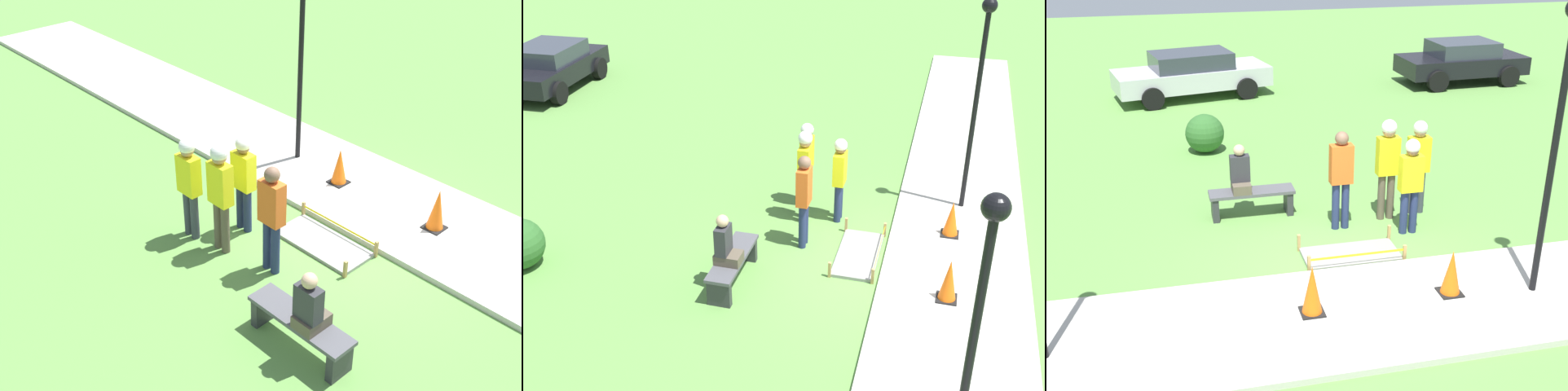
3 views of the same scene
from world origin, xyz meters
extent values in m
plane|color=#5B8E42|center=(0.00, 0.00, 0.00)|extent=(60.00, 60.00, 0.00)
cube|color=#BCB7AD|center=(0.00, -1.27, 0.05)|extent=(28.00, 2.53, 0.10)
cube|color=gray|center=(0.30, 0.49, 0.03)|extent=(1.61, 0.76, 0.06)
cube|color=tan|center=(-0.51, 0.11, 0.15)|extent=(0.05, 0.05, 0.30)
cube|color=tan|center=(1.10, 0.11, 0.15)|extent=(0.05, 0.05, 0.30)
cube|color=tan|center=(-0.51, 0.86, 0.15)|extent=(0.05, 0.05, 0.30)
cube|color=tan|center=(1.10, 0.86, 0.15)|extent=(0.05, 0.05, 0.30)
cube|color=yellow|center=(0.30, 0.11, 0.23)|extent=(1.61, 0.00, 0.04)
cube|color=black|center=(-0.76, -1.15, 0.11)|extent=(0.34, 0.34, 0.02)
cone|color=orange|center=(-0.76, -1.15, 0.49)|extent=(0.29, 0.29, 0.73)
cube|color=black|center=(1.35, -1.11, 0.11)|extent=(0.34, 0.34, 0.02)
cone|color=orange|center=(1.35, -1.11, 0.46)|extent=(0.29, 0.29, 0.68)
cube|color=#2D2D33|center=(-1.76, 2.45, 0.23)|extent=(0.12, 0.40, 0.46)
cube|color=#2D2D33|center=(-0.37, 2.45, 0.23)|extent=(0.12, 0.40, 0.46)
cube|color=#4C4C51|center=(-1.07, 2.45, 0.49)|extent=(1.60, 0.44, 0.06)
cube|color=brown|center=(-1.26, 2.45, 0.61)|extent=(0.34, 0.44, 0.18)
cube|color=#2D2D33|center=(-1.26, 2.53, 0.95)|extent=(0.36, 0.20, 0.50)
sphere|color=tan|center=(-1.26, 2.53, 1.30)|extent=(0.21, 0.21, 0.21)
cylinder|color=brown|center=(1.26, 1.77, 0.45)|extent=(0.14, 0.14, 0.89)
cylinder|color=brown|center=(1.44, 1.77, 0.45)|extent=(0.14, 0.14, 0.89)
cube|color=yellow|center=(1.35, 1.77, 1.25)|extent=(0.40, 0.22, 0.71)
sphere|color=#A37A5B|center=(1.35, 1.77, 1.72)|extent=(0.24, 0.24, 0.24)
sphere|color=white|center=(1.35, 1.77, 1.79)|extent=(0.28, 0.28, 0.28)
cylinder|color=#383D47|center=(1.90, 1.89, 0.42)|extent=(0.14, 0.14, 0.85)
cylinder|color=#383D47|center=(2.08, 1.89, 0.42)|extent=(0.14, 0.14, 0.85)
cube|color=yellow|center=(1.99, 1.89, 1.18)|extent=(0.40, 0.22, 0.67)
sphere|color=#A37A5B|center=(1.99, 1.89, 1.63)|extent=(0.23, 0.23, 0.23)
sphere|color=white|center=(1.99, 1.89, 1.69)|extent=(0.26, 0.26, 0.26)
cylinder|color=navy|center=(1.45, 1.11, 0.41)|extent=(0.14, 0.14, 0.82)
cylinder|color=navy|center=(1.63, 1.11, 0.41)|extent=(0.14, 0.14, 0.82)
cube|color=yellow|center=(1.54, 1.11, 1.14)|extent=(0.40, 0.22, 0.65)
sphere|color=brown|center=(1.54, 1.11, 1.57)|extent=(0.22, 0.22, 0.22)
sphere|color=white|center=(1.54, 1.11, 1.63)|extent=(0.25, 0.25, 0.25)
cylinder|color=navy|center=(0.32, 1.56, 0.45)|extent=(0.14, 0.14, 0.89)
cylinder|color=navy|center=(0.50, 1.56, 0.45)|extent=(0.14, 0.14, 0.89)
cube|color=#E55B1E|center=(0.41, 1.56, 1.24)|extent=(0.40, 0.22, 0.71)
sphere|color=brown|center=(0.41, 1.56, 1.72)|extent=(0.24, 0.24, 0.24)
cylinder|color=black|center=(2.60, -1.29, 2.09)|extent=(0.10, 0.10, 3.99)
sphere|color=black|center=(2.60, -1.29, 4.19)|extent=(0.28, 0.28, 0.28)
cylinder|color=black|center=(-4.30, -1.36, 1.87)|extent=(0.10, 0.10, 3.54)
sphere|color=black|center=(-4.30, -1.36, 3.74)|extent=(0.28, 0.28, 0.28)
cube|color=black|center=(7.35, 11.33, 0.63)|extent=(4.19, 2.03, 0.57)
cube|color=#2D333D|center=(7.35, 11.33, 1.16)|extent=(2.12, 1.72, 0.48)
cylinder|color=black|center=(8.58, 12.32, 0.34)|extent=(0.69, 0.27, 0.68)
cylinder|color=black|center=(8.66, 10.46, 0.34)|extent=(0.69, 0.27, 0.68)
cylinder|color=black|center=(6.11, 10.35, 0.34)|extent=(0.69, 0.27, 0.68)
camera|label=1|loc=(-5.41, 7.23, 6.41)|focal=45.00mm
camera|label=2|loc=(-9.87, -0.85, 6.62)|focal=45.00mm
camera|label=3|loc=(-2.59, -8.73, 5.29)|focal=45.00mm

